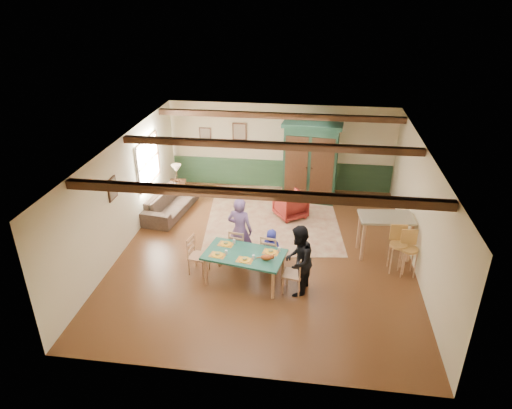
# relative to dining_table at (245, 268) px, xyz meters

# --- Properties ---
(floor) EXTENTS (8.00, 8.00, 0.00)m
(floor) POSITION_rel_dining_table_xyz_m (0.32, 1.31, -0.36)
(floor) COLOR #4C2815
(floor) RESTS_ON ground
(wall_back) EXTENTS (7.00, 0.02, 2.70)m
(wall_back) POSITION_rel_dining_table_xyz_m (0.32, 5.31, 0.99)
(wall_back) COLOR beige
(wall_back) RESTS_ON floor
(wall_left) EXTENTS (0.02, 8.00, 2.70)m
(wall_left) POSITION_rel_dining_table_xyz_m (-3.18, 1.31, 0.99)
(wall_left) COLOR beige
(wall_left) RESTS_ON floor
(wall_right) EXTENTS (0.02, 8.00, 2.70)m
(wall_right) POSITION_rel_dining_table_xyz_m (3.82, 1.31, 0.99)
(wall_right) COLOR beige
(wall_right) RESTS_ON floor
(ceiling) EXTENTS (7.00, 8.00, 0.02)m
(ceiling) POSITION_rel_dining_table_xyz_m (0.32, 1.31, 2.34)
(ceiling) COLOR white
(ceiling) RESTS_ON wall_back
(wainscot_back) EXTENTS (6.95, 0.03, 0.90)m
(wainscot_back) POSITION_rel_dining_table_xyz_m (0.32, 5.29, 0.09)
(wainscot_back) COLOR #203B24
(wainscot_back) RESTS_ON floor
(ceiling_beam_front) EXTENTS (6.95, 0.16, 0.16)m
(ceiling_beam_front) POSITION_rel_dining_table_xyz_m (0.32, -0.99, 2.25)
(ceiling_beam_front) COLOR black
(ceiling_beam_front) RESTS_ON ceiling
(ceiling_beam_mid) EXTENTS (6.95, 0.16, 0.16)m
(ceiling_beam_mid) POSITION_rel_dining_table_xyz_m (0.32, 1.71, 2.25)
(ceiling_beam_mid) COLOR black
(ceiling_beam_mid) RESTS_ON ceiling
(ceiling_beam_back) EXTENTS (6.95, 0.16, 0.16)m
(ceiling_beam_back) POSITION_rel_dining_table_xyz_m (0.32, 4.31, 2.25)
(ceiling_beam_back) COLOR black
(ceiling_beam_back) RESTS_ON ceiling
(window_left) EXTENTS (0.06, 1.60, 1.30)m
(window_left) POSITION_rel_dining_table_xyz_m (-3.15, 3.01, 1.19)
(window_left) COLOR white
(window_left) RESTS_ON wall_left
(picture_left_wall) EXTENTS (0.04, 0.42, 0.52)m
(picture_left_wall) POSITION_rel_dining_table_xyz_m (-3.15, 0.71, 1.39)
(picture_left_wall) COLOR gray
(picture_left_wall) RESTS_ON wall_left
(picture_back_a) EXTENTS (0.45, 0.04, 0.55)m
(picture_back_a) POSITION_rel_dining_table_xyz_m (-0.98, 5.28, 1.44)
(picture_back_a) COLOR gray
(picture_back_a) RESTS_ON wall_back
(picture_back_b) EXTENTS (0.38, 0.04, 0.48)m
(picture_back_b) POSITION_rel_dining_table_xyz_m (-2.08, 5.28, 1.29)
(picture_back_b) COLOR gray
(picture_back_b) RESTS_ON wall_back
(dining_table) EXTENTS (1.86, 1.26, 0.71)m
(dining_table) POSITION_rel_dining_table_xyz_m (0.00, 0.00, 0.00)
(dining_table) COLOR #1B5745
(dining_table) RESTS_ON floor
(dining_chair_far_left) EXTENTS (0.47, 0.49, 0.91)m
(dining_chair_far_left) POSITION_rel_dining_table_xyz_m (-0.25, 0.74, 0.10)
(dining_chair_far_left) COLOR tan
(dining_chair_far_left) RESTS_ON floor
(dining_chair_far_right) EXTENTS (0.47, 0.49, 0.91)m
(dining_chair_far_right) POSITION_rel_dining_table_xyz_m (0.50, 0.60, 0.10)
(dining_chair_far_right) COLOR tan
(dining_chair_far_right) RESTS_ON floor
(dining_chair_end_left) EXTENTS (0.49, 0.47, 0.91)m
(dining_chair_end_left) POSITION_rel_dining_table_xyz_m (-1.08, 0.20, 0.10)
(dining_chair_end_left) COLOR tan
(dining_chair_end_left) RESTS_ON floor
(dining_chair_end_right) EXTENTS (0.49, 0.47, 0.91)m
(dining_chair_end_right) POSITION_rel_dining_table_xyz_m (1.08, -0.20, 0.10)
(dining_chair_end_right) COLOR tan
(dining_chair_end_right) RESTS_ON floor
(person_man) EXTENTS (0.66, 0.50, 1.64)m
(person_man) POSITION_rel_dining_table_xyz_m (-0.23, 0.82, 0.46)
(person_man) COLOR #6D4F88
(person_man) RESTS_ON floor
(person_woman) EXTENTS (0.73, 0.86, 1.57)m
(person_woman) POSITION_rel_dining_table_xyz_m (1.17, -0.22, 0.43)
(person_woman) COLOR black
(person_woman) RESTS_ON floor
(person_child) EXTENTS (0.52, 0.39, 0.96)m
(person_child) POSITION_rel_dining_table_xyz_m (0.52, 0.68, 0.12)
(person_child) COLOR #272D9F
(person_child) RESTS_ON floor
(cat) EXTENTS (0.36, 0.19, 0.17)m
(cat) POSITION_rel_dining_table_xyz_m (0.50, -0.19, 0.44)
(cat) COLOR #BC4F21
(cat) RESTS_ON dining_table
(place_setting_near_left) EXTENTS (0.43, 0.35, 0.11)m
(place_setting_near_left) POSITION_rel_dining_table_xyz_m (-0.56, -0.14, 0.41)
(place_setting_near_left) COLOR yellow
(place_setting_near_left) RESTS_ON dining_table
(place_setting_near_center) EXTENTS (0.43, 0.35, 0.11)m
(place_setting_near_center) POSITION_rel_dining_table_xyz_m (0.05, -0.25, 0.41)
(place_setting_near_center) COLOR yellow
(place_setting_near_center) RESTS_ON dining_table
(place_setting_far_left) EXTENTS (0.43, 0.35, 0.11)m
(place_setting_far_left) POSITION_rel_dining_table_xyz_m (-0.47, 0.33, 0.41)
(place_setting_far_left) COLOR yellow
(place_setting_far_left) RESTS_ON dining_table
(place_setting_far_right) EXTENTS (0.43, 0.35, 0.11)m
(place_setting_far_right) POSITION_rel_dining_table_xyz_m (0.56, 0.14, 0.41)
(place_setting_far_right) COLOR yellow
(place_setting_far_right) RESTS_ON dining_table
(area_rug) EXTENTS (4.05, 4.64, 0.01)m
(area_rug) POSITION_rel_dining_table_xyz_m (0.30, 3.18, -0.35)
(area_rug) COLOR beige
(area_rug) RESTS_ON floor
(armoire) EXTENTS (1.76, 0.85, 2.40)m
(armoire) POSITION_rel_dining_table_xyz_m (1.27, 4.43, 0.84)
(armoire) COLOR #143224
(armoire) RESTS_ON floor
(armchair) EXTENTS (1.08, 1.08, 0.72)m
(armchair) POSITION_rel_dining_table_xyz_m (0.79, 3.25, 0.00)
(armchair) COLOR #551111
(armchair) RESTS_ON floor
(sofa) EXTENTS (1.12, 2.24, 0.63)m
(sofa) POSITION_rel_dining_table_xyz_m (-2.61, 3.01, -0.04)
(sofa) COLOR #3E3027
(sofa) RESTS_ON floor
(end_table) EXTENTS (0.54, 0.54, 0.59)m
(end_table) POSITION_rel_dining_table_xyz_m (-2.67, 3.91, -0.06)
(end_table) COLOR black
(end_table) RESTS_ON floor
(table_lamp) EXTENTS (0.32, 0.32, 0.54)m
(table_lamp) POSITION_rel_dining_table_xyz_m (-2.67, 3.91, 0.51)
(table_lamp) COLOR beige
(table_lamp) RESTS_ON end_table
(counter_table) EXTENTS (1.32, 0.85, 1.05)m
(counter_table) POSITION_rel_dining_table_xyz_m (3.14, 1.54, 0.17)
(counter_table) COLOR #B1A88A
(counter_table) RESTS_ON floor
(bar_stool_left) EXTENTS (0.41, 0.45, 1.11)m
(bar_stool_left) POSITION_rel_dining_table_xyz_m (3.36, 0.88, 0.20)
(bar_stool_left) COLOR tan
(bar_stool_left) RESTS_ON floor
(bar_stool_right) EXTENTS (0.40, 0.44, 1.06)m
(bar_stool_right) POSITION_rel_dining_table_xyz_m (3.59, 0.76, 0.17)
(bar_stool_right) COLOR tan
(bar_stool_right) RESTS_ON floor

